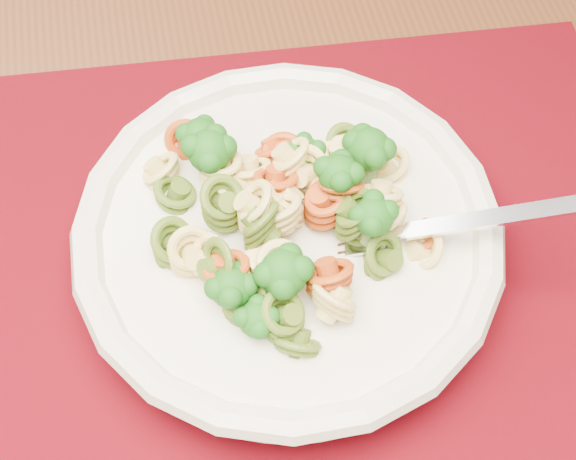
{
  "coord_description": "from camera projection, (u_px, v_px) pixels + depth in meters",
  "views": [
    {
      "loc": [
        0.25,
        -0.34,
        1.21
      ],
      "look_at": [
        0.25,
        -0.08,
        0.78
      ],
      "focal_mm": 50.0,
      "sensor_mm": 36.0,
      "label": 1
    }
  ],
  "objects": [
    {
      "name": "dining_table",
      "position": [
        305.0,
        276.0,
        0.64
      ],
      "size": [
        1.47,
        1.08,
        0.74
      ],
      "rotation": [
        0.0,
        0.0,
        0.18
      ],
      "color": "#512916",
      "rests_on": "ground"
    },
    {
      "name": "placemat",
      "position": [
        298.0,
        267.0,
        0.53
      ],
      "size": [
        0.53,
        0.44,
        0.0
      ],
      "primitive_type": "cube",
      "rotation": [
        0.0,
        0.0,
        0.11
      ],
      "color": "#4D030E",
      "rests_on": "dining_table"
    },
    {
      "name": "pasta_bowl",
      "position": [
        288.0,
        238.0,
        0.5
      ],
      "size": [
        0.27,
        0.27,
        0.05
      ],
      "color": "silver",
      "rests_on": "placemat"
    },
    {
      "name": "pasta_broccoli_heap",
      "position": [
        288.0,
        225.0,
        0.49
      ],
      "size": [
        0.23,
        0.23,
        0.06
      ],
      "primitive_type": null,
      "color": "#EAC574",
      "rests_on": "pasta_bowl"
    },
    {
      "name": "fork",
      "position": [
        366.0,
        238.0,
        0.48
      ],
      "size": [
        0.18,
        0.03,
        0.08
      ],
      "primitive_type": null,
      "rotation": [
        0.0,
        -0.35,
        -0.05
      ],
      "color": "silver",
      "rests_on": "pasta_bowl"
    }
  ]
}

